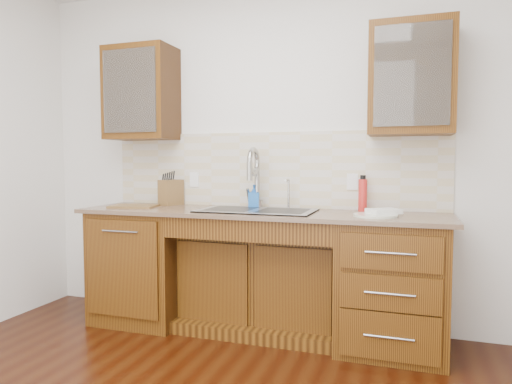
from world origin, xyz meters
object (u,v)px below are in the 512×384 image
(knife_block, at_px, (171,192))
(cutting_board, at_px, (134,206))
(soap_bottle, at_px, (254,196))
(plate, at_px, (375,215))
(water_bottle, at_px, (363,195))

(knife_block, xyz_separation_m, cutting_board, (-0.19, -0.25, -0.10))
(soap_bottle, distance_m, cutting_board, 0.96)
(plate, distance_m, knife_block, 1.69)
(soap_bottle, relative_size, plate, 0.63)
(water_bottle, height_order, plate, water_bottle)
(soap_bottle, relative_size, knife_block, 0.86)
(soap_bottle, xyz_separation_m, plate, (0.93, -0.28, -0.08))
(soap_bottle, height_order, knife_block, knife_block)
(water_bottle, height_order, knife_block, water_bottle)
(cutting_board, bearing_deg, knife_block, 52.99)
(knife_block, bearing_deg, soap_bottle, 17.07)
(plate, height_order, knife_block, knife_block)
(knife_block, distance_m, cutting_board, 0.33)
(soap_bottle, xyz_separation_m, water_bottle, (0.82, 0.02, 0.03))
(water_bottle, bearing_deg, knife_block, -179.69)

